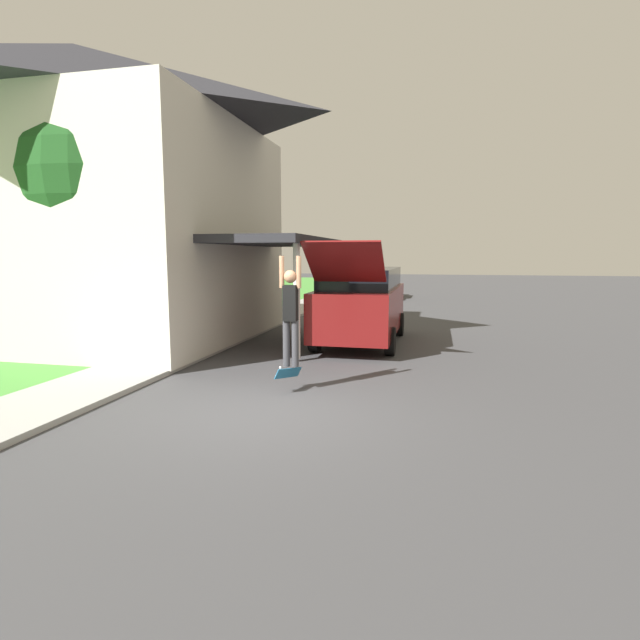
% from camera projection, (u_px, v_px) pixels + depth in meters
% --- Properties ---
extents(ground_plane, '(120.00, 120.00, 0.00)m').
position_uv_depth(ground_plane, '(262.00, 410.00, 8.14)').
color(ground_plane, '#3D3D3F').
extents(lawn, '(10.00, 80.00, 0.08)m').
position_uv_depth(lawn, '(87.00, 334.00, 15.74)').
color(lawn, '#478E38').
rests_on(lawn, ground_plane).
extents(sidewalk, '(1.80, 80.00, 0.10)m').
position_uv_depth(sidewalk, '(216.00, 339.00, 14.74)').
color(sidewalk, '#9E9E99').
rests_on(sidewalk, ground_plane).
extents(house, '(12.74, 8.56, 8.44)m').
position_uv_depth(house, '(82.00, 189.00, 14.77)').
color(house, beige).
rests_on(house, lawn).
extents(lawn_tree_near, '(4.58, 4.58, 6.61)m').
position_uv_depth(lawn_tree_near, '(110.00, 180.00, 12.55)').
color(lawn_tree_near, brown).
rests_on(lawn_tree_near, lawn).
extents(suv_parked, '(2.18, 5.87, 2.82)m').
position_uv_depth(suv_parked, '(362.00, 303.00, 14.18)').
color(suv_parked, maroon).
rests_on(suv_parked, ground_plane).
extents(car_down_street, '(1.88, 4.53, 1.33)m').
position_uv_depth(car_down_street, '(381.00, 287.00, 29.56)').
color(car_down_street, '#B7B7BC').
rests_on(car_down_street, ground_plane).
extents(skateboarder, '(0.41, 0.24, 2.03)m').
position_uv_depth(skateboarder, '(291.00, 310.00, 9.09)').
color(skateboarder, '#38383D').
rests_on(skateboarder, ground_plane).
extents(skateboard, '(0.34, 0.73, 0.31)m').
position_uv_depth(skateboard, '(288.00, 373.00, 9.22)').
color(skateboard, '#236B99').
rests_on(skateboard, ground_plane).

